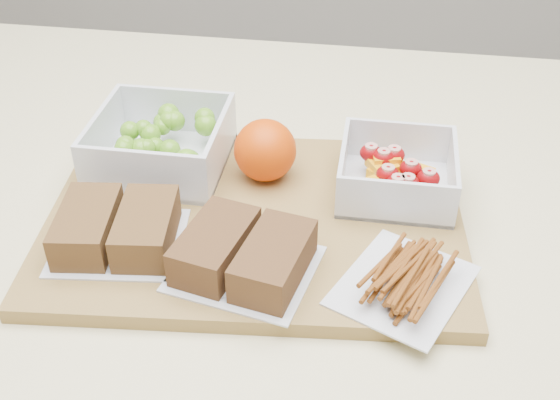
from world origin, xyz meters
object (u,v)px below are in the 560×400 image
(pretzel_bag, at_px, (404,275))
(orange, at_px, (265,150))
(grape_container, at_px, (163,144))
(sandwich_bag_left, at_px, (117,228))
(fruit_container, at_px, (396,175))
(cutting_board, at_px, (255,220))
(sandwich_bag_center, at_px, (244,254))

(pretzel_bag, bearing_deg, orange, 134.86)
(grape_container, height_order, orange, orange)
(sandwich_bag_left, bearing_deg, fruit_container, 26.39)
(sandwich_bag_left, xyz_separation_m, pretzel_bag, (0.27, -0.02, -0.01))
(grape_container, bearing_deg, orange, -3.57)
(fruit_container, bearing_deg, sandwich_bag_left, -153.61)
(fruit_container, relative_size, sandwich_bag_left, 0.89)
(cutting_board, height_order, sandwich_bag_center, sandwich_bag_center)
(fruit_container, bearing_deg, sandwich_bag_center, -132.03)
(fruit_container, xyz_separation_m, pretzel_bag, (0.01, -0.15, -0.01))
(sandwich_bag_left, bearing_deg, cutting_board, 28.23)
(sandwich_bag_left, relative_size, sandwich_bag_center, 0.93)
(sandwich_bag_left, bearing_deg, pretzel_bag, -3.88)
(grape_container, relative_size, fruit_container, 1.18)
(sandwich_bag_center, bearing_deg, grape_container, 127.51)
(pretzel_bag, bearing_deg, fruit_container, 94.36)
(orange, bearing_deg, pretzel_bag, -45.14)
(fruit_container, relative_size, orange, 1.77)
(cutting_board, bearing_deg, fruit_container, 19.42)
(pretzel_bag, bearing_deg, sandwich_bag_left, 176.12)
(sandwich_bag_center, distance_m, pretzel_bag, 0.14)
(fruit_container, xyz_separation_m, sandwich_bag_center, (-0.13, -0.15, -0.00))
(grape_container, distance_m, orange, 0.12)
(cutting_board, bearing_deg, sandwich_bag_left, -157.08)
(cutting_board, height_order, orange, orange)
(cutting_board, height_order, fruit_container, fruit_container)
(cutting_board, relative_size, grape_container, 2.99)
(cutting_board, relative_size, orange, 6.23)
(orange, distance_m, sandwich_bag_center, 0.15)
(grape_container, bearing_deg, pretzel_bag, -30.87)
(fruit_container, bearing_deg, orange, 178.00)
(grape_container, relative_size, sandwich_bag_left, 1.05)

